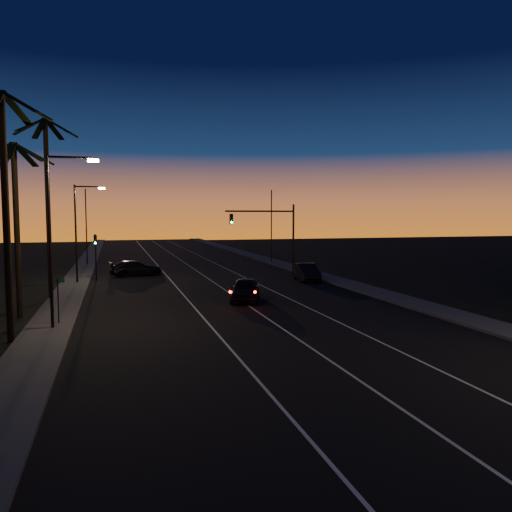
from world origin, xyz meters
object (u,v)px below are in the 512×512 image
object	(u,v)px
signal_mast	(271,227)
lead_car	(245,289)
cross_car	(136,268)
right_car	(306,272)

from	to	relation	value
signal_mast	lead_car	distance (m)	16.02
lead_car	cross_car	distance (m)	17.88
signal_mast	lead_car	size ratio (longest dim) A/B	1.30
signal_mast	right_car	size ratio (longest dim) A/B	1.46
right_car	cross_car	xyz separation A→B (m)	(-14.69, 7.79, -0.02)
lead_car	cross_car	bearing A→B (deg)	111.97
lead_car	cross_car	size ratio (longest dim) A/B	1.00
lead_car	right_car	size ratio (longest dim) A/B	1.12
signal_mast	cross_car	xyz separation A→B (m)	(-13.03, 2.41, -4.02)
lead_car	cross_car	world-z (taller)	lead_car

